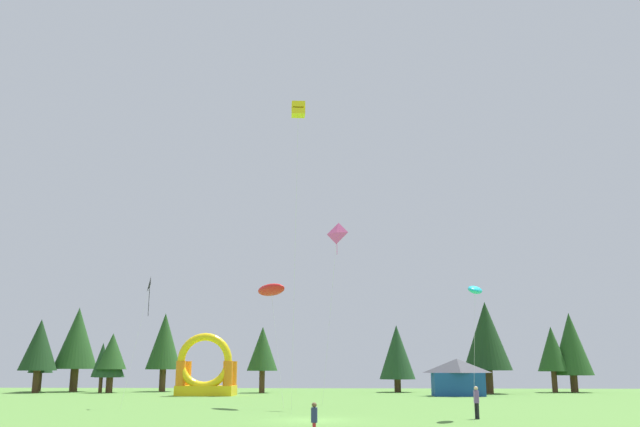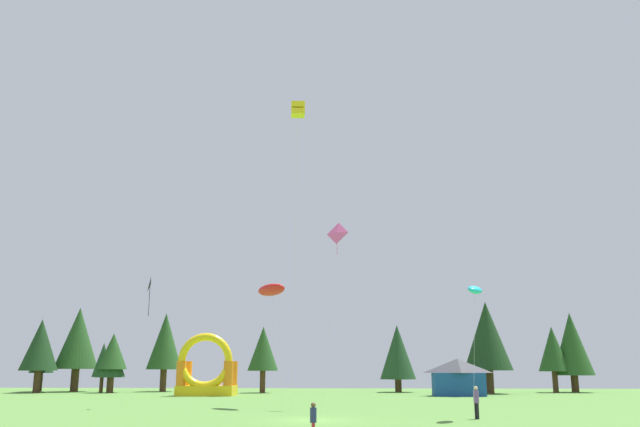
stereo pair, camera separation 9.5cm
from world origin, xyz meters
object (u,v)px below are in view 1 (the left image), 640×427
Objects in this scene: kite_red_parafoil at (271,290)px; kite_pink_diamond at (336,234)px; kite_black_diamond at (150,286)px; festival_tent at (458,377)px; kite_cyan_parafoil at (475,290)px; inflatable_blue_arch at (206,374)px; kite_yellow_box at (298,111)px; person_far_side at (314,418)px; person_near_camera at (476,400)px.

kite_red_parafoil is 6.83m from kite_pink_diamond.
festival_tent is at bearing 39.26° from kite_black_diamond.
kite_pink_diamond reaches higher than kite_black_diamond.
kite_cyan_parafoil is 39.79m from inflatable_blue_arch.
kite_yellow_box is at bearing -97.32° from kite_pink_diamond.
festival_tent is at bearing -8.43° from person_far_side.
kite_red_parafoil is at bearing 168.51° from kite_pink_diamond.
kite_red_parafoil is 0.69× the size of kite_pink_diamond.
kite_red_parafoil is 18.11m from kite_yellow_box.
kite_yellow_box is 3.47× the size of festival_tent.
inflatable_blue_arch is (-9.53, 20.35, -6.73)m from kite_red_parafoil.
kite_red_parafoil reaches higher than person_far_side.
kite_black_diamond is at bearing 30.87° from person_near_camera.
person_near_camera is 0.36× the size of festival_tent.
person_near_camera is (10.35, 4.04, -16.81)m from kite_yellow_box.
kite_black_diamond is 25.78m from kite_cyan_parafoil.
inflatable_blue_arch is (-12.94, 35.72, -15.67)m from kite_yellow_box.
inflatable_blue_arch is at bearing 109.91° from kite_yellow_box.
kite_yellow_box is (12.90, -14.54, 8.70)m from kite_black_diamond.
kite_yellow_box is 2.27× the size of kite_cyan_parafoil.
kite_black_diamond is at bearing -89.90° from inflatable_blue_arch.
kite_pink_diamond is 28.24m from inflatable_blue_arch.
kite_black_diamond reaches higher than inflatable_blue_arch.
kite_cyan_parafoil is at bearing -112.18° from person_near_camera.
kite_yellow_box reaches higher than festival_tent.
inflatable_blue_arch reaches higher than festival_tent.
kite_pink_diamond is 1.72× the size of kite_cyan_parafoil.
kite_cyan_parafoil is (23.52, -10.44, -1.61)m from kite_black_diamond.
kite_yellow_box is at bearing -158.89° from kite_cyan_parafoil.
kite_black_diamond is at bearing 179.06° from kite_pink_diamond.
kite_black_diamond reaches higher than person_near_camera.
kite_black_diamond is 1.85× the size of festival_tent.
inflatable_blue_arch is at bearing 1.50° from person_near_camera.
kite_red_parafoil reaches higher than inflatable_blue_arch.
inflatable_blue_arch is (-0.04, 21.18, -6.97)m from kite_black_diamond.
person_far_side is at bearing -58.13° from kite_black_diamond.
kite_yellow_box is at bearing -48.43° from kite_black_diamond.
inflatable_blue_arch is 27.05m from festival_tent.
person_far_side is at bearing -78.41° from kite_red_parafoil.
kite_pink_diamond reaches higher than kite_red_parafoil.
kite_red_parafoil reaches higher than festival_tent.
kite_yellow_box is at bearing -70.09° from inflatable_blue_arch.
festival_tent is at bearing 68.94° from kite_yellow_box.
kite_black_diamond is 0.53× the size of kite_yellow_box.
kite_red_parafoil is 1.19× the size of kite_cyan_parafoil.
person_near_camera is at bearing -167.37° from kite_cyan_parafoil.
kite_black_diamond is 1.01× the size of kite_red_parafoil.
person_near_camera is (13.76, -11.33, -7.86)m from kite_red_parafoil.
kite_black_diamond is 0.70× the size of kite_pink_diamond.
festival_tent is (3.47, 32.51, -5.66)m from kite_cyan_parafoil.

